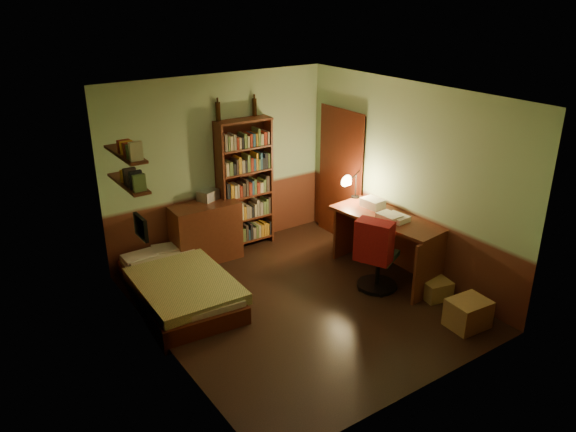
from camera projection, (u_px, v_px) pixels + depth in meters
floor at (299, 303)px, 7.07m from camera, size 3.50×4.00×0.02m
ceiling at (301, 95)px, 6.07m from camera, size 3.50×4.00×0.02m
wall_back at (219, 165)px, 8.10m from camera, size 3.50×0.02×2.60m
wall_left at (158, 243)px, 5.65m from camera, size 0.02×4.00×2.60m
wall_right at (407, 180)px, 7.49m from camera, size 0.02×4.00×2.60m
wall_front at (430, 275)px, 5.04m from camera, size 3.50×0.02×2.60m
doorway at (342, 176)px, 8.58m from camera, size 0.06×0.90×2.00m
door_trim at (340, 177)px, 8.56m from camera, size 0.02×0.98×2.08m
bed at (178, 278)px, 7.07m from camera, size 1.20×2.03×0.58m
dresser at (206, 232)px, 8.04m from camera, size 0.98×0.52×0.86m
mini_stereo at (208, 195)px, 8.02m from camera, size 0.33×0.29×0.15m
bookshelf at (245, 185)px, 8.28m from camera, size 0.85×0.30×1.95m
bottle_left at (218, 112)px, 7.76m from camera, size 0.08×0.08×0.26m
bottle_right at (254, 107)px, 8.07m from camera, size 0.07×0.07×0.25m
desk at (386, 245)px, 7.64m from camera, size 0.86×1.66×0.85m
paper_stack at (373, 203)px, 7.76m from camera, size 0.24×0.31×0.12m
desk_lamp at (356, 177)px, 8.02m from camera, size 0.24×0.24×0.61m
office_chair at (379, 254)px, 7.25m from camera, size 0.62×0.59×0.98m
red_jacket at (361, 200)px, 6.93m from camera, size 0.28×0.47×0.54m
wall_shelf_lower at (128, 183)px, 6.44m from camera, size 0.20×0.90×0.03m
wall_shelf_upper at (125, 154)px, 6.30m from camera, size 0.20×0.90×0.03m
framed_picture at (141, 227)px, 6.15m from camera, size 0.04×0.32×0.26m
cardboard_box_a at (468, 313)px, 6.52m from camera, size 0.48×0.40×0.34m
cardboard_box_b at (436, 289)px, 7.14m from camera, size 0.39×0.34×0.24m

